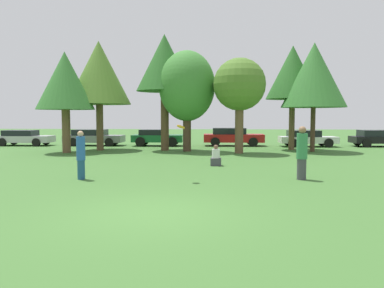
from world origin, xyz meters
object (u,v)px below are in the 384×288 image
(tree_6, at_px, (314,75))
(parked_car_silver, at_px, (24,137))
(bystander_sitting, at_px, (216,157))
(parked_car_black, at_px, (377,138))
(frisbee, at_px, (181,127))
(tree_1, at_px, (99,73))
(tree_4, at_px, (240,85))
(parked_car_white, at_px, (306,138))
(parked_car_red, at_px, (232,136))
(person_catcher, at_px, (302,153))
(tree_3, at_px, (187,87))
(parked_car_grey, at_px, (93,137))
(person_thrower, at_px, (81,155))
(parked_car_green, at_px, (157,137))
(tree_2, at_px, (165,64))
(tree_5, at_px, (293,73))
(tree_0, at_px, (65,81))

(tree_6, bearing_deg, parked_car_silver, 169.78)
(bystander_sitting, xyz_separation_m, parked_car_black, (11.99, 11.87, 0.27))
(frisbee, height_order, tree_1, tree_1)
(tree_4, xyz_separation_m, parked_car_white, (5.32, 5.53, -3.44))
(parked_car_white, bearing_deg, parked_car_red, 174.99)
(parked_car_white, xyz_separation_m, parked_car_black, (5.27, 0.37, 0.00))
(person_catcher, bearing_deg, tree_3, -68.88)
(parked_car_grey, bearing_deg, tree_6, -15.76)
(person_thrower, distance_m, tree_1, 12.65)
(tree_3, bearing_deg, tree_4, -18.55)
(parked_car_grey, height_order, parked_car_white, parked_car_grey)
(tree_3, bearing_deg, parked_car_green, 120.67)
(frisbee, bearing_deg, tree_2, 100.31)
(tree_5, distance_m, parked_car_green, 10.91)
(bystander_sitting, distance_m, tree_4, 7.17)
(tree_4, height_order, parked_car_grey, tree_4)
(frisbee, relative_size, tree_0, 0.05)
(tree_0, xyz_separation_m, parked_car_silver, (-5.62, 5.51, -3.73))
(tree_0, relative_size, parked_car_silver, 1.46)
(parked_car_grey, bearing_deg, tree_4, -28.07)
(tree_2, relative_size, tree_3, 1.18)
(frisbee, height_order, parked_car_red, frisbee)
(tree_2, distance_m, tree_3, 2.23)
(parked_car_silver, xyz_separation_m, parked_car_red, (16.05, 0.73, 0.10))
(tree_5, bearing_deg, tree_3, -167.22)
(parked_car_white, bearing_deg, person_catcher, -104.61)
(person_thrower, distance_m, parked_car_silver, 18.27)
(tree_3, height_order, parked_car_silver, tree_3)
(parked_car_black, bearing_deg, frisbee, -130.15)
(tree_5, relative_size, tree_6, 1.01)
(parked_car_silver, bearing_deg, tree_1, -27.92)
(tree_4, bearing_deg, person_catcher, -80.56)
(tree_0, xyz_separation_m, tree_3, (7.33, 1.40, -0.24))
(frisbee, xyz_separation_m, parked_car_red, (2.45, 16.10, -1.14))
(tree_5, xyz_separation_m, parked_car_silver, (-19.85, 2.55, -4.48))
(parked_car_green, bearing_deg, parked_car_white, -0.89)
(tree_6, distance_m, parked_car_grey, 16.65)
(tree_2, bearing_deg, parked_car_silver, 163.06)
(tree_1, relative_size, tree_2, 0.95)
(parked_car_silver, xyz_separation_m, parked_car_black, (26.79, 0.70, 0.02))
(tree_5, bearing_deg, parked_car_red, 139.17)
(tree_2, distance_m, parked_car_white, 11.87)
(person_catcher, relative_size, frisbee, 6.24)
(tree_1, distance_m, parked_car_white, 15.55)
(parked_car_grey, bearing_deg, tree_5, -12.25)
(tree_3, bearing_deg, tree_0, -169.21)
(tree_1, bearing_deg, tree_2, 2.38)
(person_thrower, height_order, parked_car_grey, person_thrower)
(tree_0, distance_m, parked_car_white, 17.34)
(person_thrower, relative_size, parked_car_white, 0.41)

